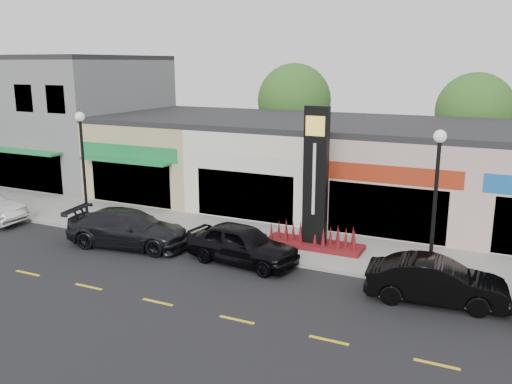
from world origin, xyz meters
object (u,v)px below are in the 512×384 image
lamp_west_near (83,158)px  pylon_sign (315,199)px  car_black_conv (436,281)px  car_black_sedan (242,244)px  lamp_east_near (436,191)px  car_dark_sedan (129,229)px

lamp_west_near → pylon_sign: 11.19m
pylon_sign → car_black_conv: pylon_sign is taller
lamp_west_near → car_black_sedan: 9.36m
lamp_west_near → pylon_sign: bearing=8.8°
lamp_west_near → lamp_east_near: size_ratio=1.00×
lamp_west_near → car_dark_sedan: size_ratio=0.99×
lamp_west_near → car_dark_sedan: 4.59m
lamp_east_near → pylon_sign: (-5.00, 1.70, -1.20)m
lamp_west_near → lamp_east_near: bearing=0.0°
car_black_sedan → lamp_west_near: bearing=90.4°
pylon_sign → car_black_conv: bearing=-30.7°
lamp_east_near → pylon_sign: 5.42m
car_dark_sedan → car_black_conv: bearing=-99.2°
pylon_sign → car_black_conv: 6.47m
pylon_sign → car_black_sedan: 3.72m
pylon_sign → car_dark_sedan: size_ratio=1.09×
lamp_west_near → car_black_conv: size_ratio=1.20×
car_dark_sedan → car_black_sedan: bearing=-95.3°
lamp_west_near → car_dark_sedan: lamp_west_near is taller
lamp_east_near → pylon_sign: pylon_sign is taller
lamp_west_near → car_black_conv: bearing=-5.3°
lamp_east_near → car_black_sedan: (-7.09, -1.01, -2.67)m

